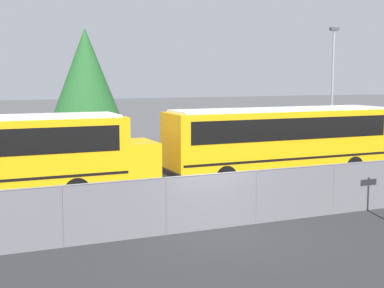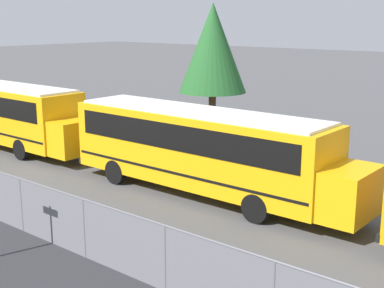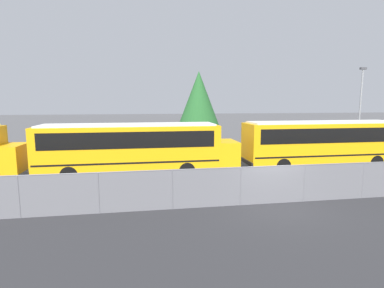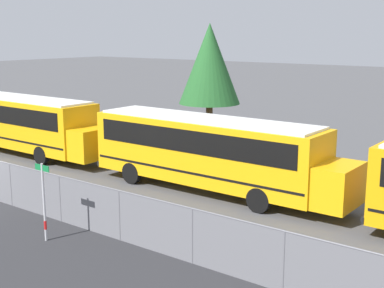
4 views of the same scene
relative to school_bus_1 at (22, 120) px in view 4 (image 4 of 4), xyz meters
The scene contains 4 objects.
school_bus_1 is the anchor object (origin of this frame).
school_bus_2 13.00m from the school_bus_1, ahead, with size 12.25×2.49×3.25m.
street_sign 14.15m from the school_bus_1, 32.73° to the right, with size 0.70×0.09×2.66m.
tree_2 12.10m from the school_bus_1, 59.69° to the left, with size 3.97×3.97×7.46m.
Camera 4 is at (19.71, -11.96, 6.80)m, focal length 50.00 mm.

